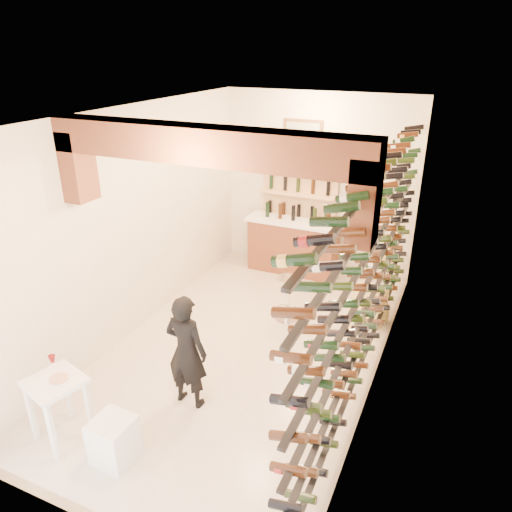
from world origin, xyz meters
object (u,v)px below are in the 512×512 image
Objects in this scene: tasting_table at (56,391)px; white_stool at (114,440)px; person at (186,351)px; crate_lower at (369,312)px; wine_rack at (366,268)px; chrome_barstool at (287,296)px; back_counter at (293,244)px.

tasting_table is 1.86× the size of white_stool.
white_stool is at bearing 79.42° from person.
wine_rack is at bearing -84.17° from crate_lower.
wine_rack is at bearing -36.33° from chrome_barstool.
chrome_barstool is at bearing 79.14° from white_stool.
tasting_table is 1.29× the size of chrome_barstool.
crate_lower is at bearing -118.15° from person.
wine_rack reaches higher than crate_lower.
wine_rack is at bearing 57.28° from tasting_table.
chrome_barstool is at bearing -98.41° from person.
crate_lower is at bearing 72.53° from tasting_table.
wine_rack is at bearing -55.34° from back_counter.
tasting_table reaches higher than white_stool.
back_counter is 3.39× the size of crate_lower.
white_stool is 0.35× the size of person.
person is at bearing -88.10° from back_counter.
wine_rack is at bearing 50.23° from white_stool.
crate_lower is (1.55, 2.70, -0.56)m from person.
back_counter is 1.84× the size of tasting_table.
wine_rack is 3.62m from tasting_table.
wine_rack reaches higher than chrome_barstool.
chrome_barstool is at bearing 143.67° from wine_rack.
white_stool is (0.71, -0.02, -0.38)m from tasting_table.
chrome_barstool is (-1.30, 0.96, -1.13)m from wine_rack.
white_stool is 4.17m from crate_lower.
wine_rack is 11.36× the size of crate_lower.
person reaches higher than white_stool.
person is (0.23, 1.06, 0.46)m from white_stool.
person is (-1.70, -1.26, -0.84)m from wine_rack.
person is at bearing -100.16° from chrome_barstool.
back_counter is 1.77m from chrome_barstool.
back_counter is 3.43× the size of white_stool.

